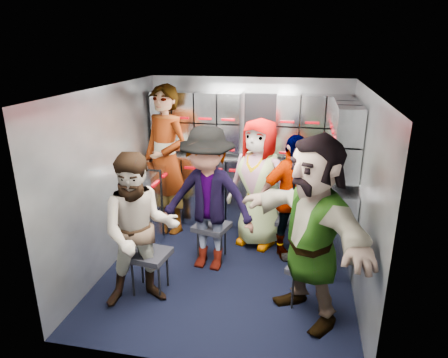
% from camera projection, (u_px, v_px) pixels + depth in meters
% --- Properties ---
extents(floor, '(3.00, 3.00, 0.00)m').
position_uv_depth(floor, '(228.00, 270.00, 4.72)').
color(floor, black).
rests_on(floor, ground).
extents(wall_back, '(2.80, 0.04, 2.10)m').
position_uv_depth(wall_back, '(248.00, 152.00, 5.76)').
color(wall_back, gray).
rests_on(wall_back, ground).
extents(wall_left, '(0.04, 3.00, 2.10)m').
position_uv_depth(wall_left, '(111.00, 178.00, 4.64)').
color(wall_left, gray).
rests_on(wall_left, ground).
extents(wall_right, '(0.04, 3.00, 2.10)m').
position_uv_depth(wall_right, '(362.00, 196.00, 4.11)').
color(wall_right, gray).
rests_on(wall_right, ground).
extents(ceiling, '(2.80, 3.00, 0.02)m').
position_uv_depth(ceiling, '(229.00, 89.00, 4.03)').
color(ceiling, silver).
rests_on(ceiling, wall_back).
extents(cart_bank_back, '(2.68, 0.38, 0.99)m').
position_uv_depth(cart_bank_back, '(245.00, 192.00, 5.75)').
color(cart_bank_back, '#9AA0AA').
rests_on(cart_bank_back, ground).
extents(cart_bank_left, '(0.38, 0.76, 0.99)m').
position_uv_depth(cart_bank_left, '(149.00, 205.00, 5.30)').
color(cart_bank_left, '#9AA0AA').
rests_on(cart_bank_left, ground).
extents(counter, '(2.68, 0.42, 0.03)m').
position_uv_depth(counter, '(246.00, 158.00, 5.58)').
color(counter, '#ADAFB4').
rests_on(counter, cart_bank_back).
extents(locker_bank_back, '(2.68, 0.28, 0.82)m').
position_uv_depth(locker_bank_back, '(247.00, 123.00, 5.48)').
color(locker_bank_back, '#9AA0AA').
rests_on(locker_bank_back, wall_back).
extents(locker_bank_right, '(0.28, 1.00, 0.82)m').
position_uv_depth(locker_bank_right, '(345.00, 138.00, 4.65)').
color(locker_bank_right, '#9AA0AA').
rests_on(locker_bank_right, wall_right).
extents(right_cabinet, '(0.28, 1.20, 1.00)m').
position_uv_depth(right_cabinet, '(338.00, 219.00, 4.88)').
color(right_cabinet, '#9AA0AA').
rests_on(right_cabinet, ground).
extents(coffee_niche, '(0.46, 0.16, 0.84)m').
position_uv_depth(coffee_niche, '(261.00, 125.00, 5.51)').
color(coffee_niche, black).
rests_on(coffee_niche, wall_back).
extents(red_latch_strip, '(2.60, 0.02, 0.03)m').
position_uv_depth(red_latch_strip, '(244.00, 171.00, 5.44)').
color(red_latch_strip, '#94010A').
rests_on(red_latch_strip, cart_bank_back).
extents(jump_seat_near_left, '(0.44, 0.42, 0.47)m').
position_uv_depth(jump_seat_near_left, '(149.00, 257.00, 4.19)').
color(jump_seat_near_left, black).
rests_on(jump_seat_near_left, ground).
extents(jump_seat_mid_left, '(0.47, 0.45, 0.46)m').
position_uv_depth(jump_seat_mid_left, '(212.00, 229.00, 4.85)').
color(jump_seat_mid_left, black).
rests_on(jump_seat_mid_left, ground).
extents(jump_seat_center, '(0.42, 0.41, 0.40)m').
position_uv_depth(jump_seat_center, '(259.00, 213.00, 5.41)').
color(jump_seat_center, black).
rests_on(jump_seat_center, ground).
extents(jump_seat_mid_right, '(0.38, 0.36, 0.40)m').
position_uv_depth(jump_seat_mid_right, '(290.00, 223.00, 5.12)').
color(jump_seat_mid_right, black).
rests_on(jump_seat_mid_right, ground).
extents(jump_seat_near_right, '(0.46, 0.45, 0.43)m').
position_uv_depth(jump_seat_near_right, '(308.00, 270.00, 4.00)').
color(jump_seat_near_right, black).
rests_on(jump_seat_near_right, ground).
extents(attendant_standing, '(0.88, 0.77, 2.04)m').
position_uv_depth(attendant_standing, '(166.00, 160.00, 5.44)').
color(attendant_standing, black).
rests_on(attendant_standing, ground).
extents(attendant_arc_a, '(0.96, 0.87, 1.60)m').
position_uv_depth(attendant_arc_a, '(140.00, 231.00, 3.90)').
color(attendant_arc_a, black).
rests_on(attendant_arc_a, ground).
extents(attendant_arc_b, '(1.16, 0.74, 1.70)m').
position_uv_depth(attendant_arc_b, '(208.00, 200.00, 4.53)').
color(attendant_arc_b, black).
rests_on(attendant_arc_b, ground).
extents(attendant_arc_c, '(0.96, 0.79, 1.68)m').
position_uv_depth(attendant_arc_c, '(259.00, 184.00, 5.09)').
color(attendant_arc_c, black).
rests_on(attendant_arc_c, ground).
extents(attendant_arc_d, '(0.97, 0.78, 1.55)m').
position_uv_depth(attendant_arc_d, '(291.00, 197.00, 4.82)').
color(attendant_arc_d, black).
rests_on(attendant_arc_d, ground).
extents(attendant_arc_e, '(1.51, 1.63, 1.83)m').
position_uv_depth(attendant_arc_e, '(312.00, 231.00, 3.66)').
color(attendant_arc_e, black).
rests_on(attendant_arc_e, ground).
extents(bottle_left, '(0.07, 0.07, 0.27)m').
position_uv_depth(bottle_left, '(219.00, 147.00, 5.56)').
color(bottle_left, white).
rests_on(bottle_left, counter).
extents(bottle_mid, '(0.07, 0.07, 0.26)m').
position_uv_depth(bottle_mid, '(198.00, 146.00, 5.61)').
color(bottle_mid, white).
rests_on(bottle_mid, counter).
extents(bottle_right, '(0.06, 0.06, 0.27)m').
position_uv_depth(bottle_right, '(328.00, 152.00, 5.28)').
color(bottle_right, white).
rests_on(bottle_right, counter).
extents(cup_left, '(0.08, 0.08, 0.10)m').
position_uv_depth(cup_left, '(169.00, 150.00, 5.71)').
color(cup_left, beige).
rests_on(cup_left, counter).
extents(cup_right, '(0.07, 0.07, 0.09)m').
position_uv_depth(cup_right, '(339.00, 160.00, 5.27)').
color(cup_right, beige).
rests_on(cup_right, counter).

